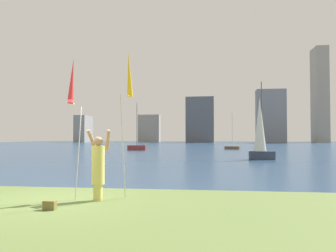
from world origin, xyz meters
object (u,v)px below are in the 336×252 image
person (98,165)px  sailboat_4 (260,130)px  sailboat_1 (232,147)px  sailboat_3 (137,147)px  bag (50,205)px  kite_flag_right (129,78)px  kite_flag_left (72,84)px

person → sailboat_4: 17.43m
sailboat_1 → sailboat_4: size_ratio=0.85×
sailboat_3 → sailboat_4: bearing=-51.5°
person → bag: 1.59m
bag → sailboat_4: sailboat_4 is taller
person → sailboat_4: size_ratio=0.33×
kite_flag_right → sailboat_4: sailboat_4 is taller
person → kite_flag_right: kite_flag_right is taller
person → kite_flag_left: size_ratio=0.50×
bag → sailboat_4: size_ratio=0.05×
person → sailboat_1: size_ratio=0.38×
kite_flag_left → bag: size_ratio=13.24×
kite_flag_left → bag: 2.96m
kite_flag_right → sailboat_3: bearing=102.3°
bag → sailboat_1: bearing=81.0°
kite_flag_right → sailboat_4: (5.54, 15.49, -1.12)m
bag → person: bearing=60.7°
person → kite_flag_left: 2.13m
sailboat_4 → person: bearing=-110.6°
sailboat_1 → sailboat_4: bearing=-87.7°
person → bag: person is taller
sailboat_3 → person: bearing=-79.0°
kite_flag_left → sailboat_4: bearing=67.9°
person → kite_flag_left: kite_flag_left is taller
kite_flag_left → sailboat_3: (-5.57, 31.98, -2.52)m
kite_flag_right → kite_flag_left: bearing=-138.6°
person → sailboat_1: bearing=68.4°
kite_flag_right → bag: 3.91m
kite_flag_right → sailboat_3: sailboat_3 is taller
kite_flag_right → sailboat_1: size_ratio=0.83×
person → kite_flag_right: size_ratio=0.46×
person → bag: (-0.68, -1.21, -0.78)m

